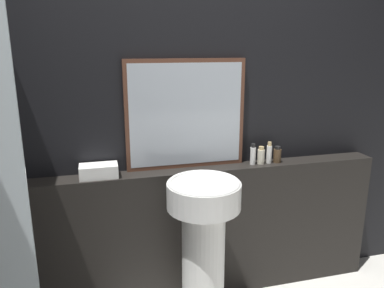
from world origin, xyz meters
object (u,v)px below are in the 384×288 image
lotion_bottle (269,153)px  shampoo_bottle (253,155)px  body_wash_bottle (277,155)px  conditioner_bottle (261,156)px  pedestal_sink (203,243)px  towel_stack (99,171)px  mirror (186,115)px

lotion_bottle → shampoo_bottle: bearing=180.0°
body_wash_bottle → conditioner_bottle: bearing=180.0°
conditioner_bottle → lotion_bottle: (0.06, 0.00, 0.01)m
pedestal_sink → body_wash_bottle: (0.63, 0.35, 0.39)m
conditioner_bottle → body_wash_bottle: 0.12m
towel_stack → conditioner_bottle: conditioner_bottle is taller
pedestal_sink → mirror: 0.80m
shampoo_bottle → body_wash_bottle: size_ratio=1.27×
towel_stack → body_wash_bottle: body_wash_bottle is taller
towel_stack → pedestal_sink: bearing=-31.3°
towel_stack → shampoo_bottle: shampoo_bottle is taller
pedestal_sink → towel_stack: 0.77m
conditioner_bottle → body_wash_bottle: (0.12, 0.00, -0.00)m
lotion_bottle → mirror: bearing=173.8°
lotion_bottle → pedestal_sink: bearing=-148.6°
conditioner_bottle → lotion_bottle: bearing=0.0°
mirror → lotion_bottle: 0.64m
pedestal_sink → conditioner_bottle: size_ratio=8.07×
towel_stack → body_wash_bottle: bearing=0.0°
pedestal_sink → lotion_bottle: lotion_bottle is taller
shampoo_bottle → mirror: bearing=172.2°
pedestal_sink → conditioner_bottle: 0.73m
pedestal_sink → lotion_bottle: (0.57, 0.35, 0.41)m
body_wash_bottle → pedestal_sink: bearing=-151.2°
mirror → conditioner_bottle: size_ratio=6.47×
shampoo_bottle → body_wash_bottle: (0.18, 0.00, -0.01)m
lotion_bottle → body_wash_bottle: lotion_bottle is taller
lotion_bottle → body_wash_bottle: 0.06m
towel_stack → lotion_bottle: 1.13m
pedestal_sink → body_wash_bottle: size_ratio=8.56×
conditioner_bottle → mirror: bearing=173.1°
mirror → towel_stack: size_ratio=3.40×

